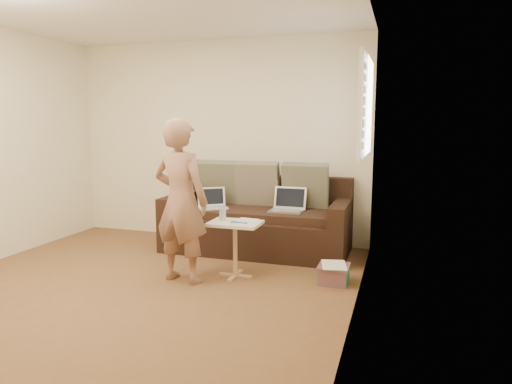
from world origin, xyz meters
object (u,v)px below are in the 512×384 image
at_px(laptop_white, 213,208).
at_px(person, 181,201).
at_px(side_table, 235,249).
at_px(striped_box, 334,274).
at_px(laptop_silver, 286,212).
at_px(drinking_glass, 223,214).
at_px(sofa, 257,216).

xyz_separation_m(laptop_white, person, (0.13, -1.10, 0.28)).
height_order(side_table, striped_box, side_table).
height_order(laptop_silver, side_table, laptop_silver).
bearing_deg(striped_box, person, -165.30).
bearing_deg(laptop_silver, drinking_glass, -116.71).
xyz_separation_m(person, side_table, (0.45, 0.27, -0.52)).
bearing_deg(person, laptop_white, -74.89).
relative_size(laptop_silver, striped_box, 1.32).
relative_size(side_table, striped_box, 1.92).
xyz_separation_m(person, drinking_glass, (0.30, 0.32, -0.17)).
bearing_deg(laptop_white, person, -117.36).
xyz_separation_m(laptop_white, striped_box, (1.57, -0.72, -0.43)).
bearing_deg(laptop_silver, laptop_white, -173.65).
relative_size(sofa, drinking_glass, 18.33).
xyz_separation_m(laptop_silver, drinking_glass, (-0.46, -0.85, 0.10)).
relative_size(laptop_silver, side_table, 0.69).
bearing_deg(side_table, person, -148.90).
relative_size(laptop_white, drinking_glass, 2.81).
relative_size(laptop_silver, laptop_white, 1.15).
xyz_separation_m(sofa, person, (-0.37, -1.25, 0.37)).
relative_size(person, striped_box, 5.43).
distance_m(person, striped_box, 1.64).
bearing_deg(side_table, sofa, 94.91).
height_order(laptop_silver, drinking_glass, drinking_glass).
bearing_deg(striped_box, laptop_silver, 130.13).
distance_m(drinking_glass, striped_box, 1.25).
height_order(side_table, drinking_glass, drinking_glass).
distance_m(sofa, person, 1.36).
xyz_separation_m(side_table, drinking_glass, (-0.15, 0.05, 0.34)).
height_order(drinking_glass, striped_box, drinking_glass).
distance_m(laptop_silver, side_table, 0.98).
distance_m(side_table, drinking_glass, 0.38).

